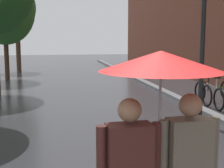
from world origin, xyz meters
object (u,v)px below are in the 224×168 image
Objects in this scene: parked_bicycle_5 at (222,94)px; parked_bicycle_6 at (213,90)px; street_tree_4 at (17,8)px; street_tree_3 at (4,11)px; couple_under_umbrella at (160,129)px; street_lamp_post at (203,23)px.

parked_bicycle_6 is (0.15, 0.85, 0.00)m from parked_bicycle_5.
street_tree_4 is 5.08× the size of parked_bicycle_5.
street_tree_3 is at bearing 137.85° from parked_bicycle_6.
parked_bicycle_6 is (7.78, -7.04, -3.14)m from street_tree_3.
couple_under_umbrella is (-4.38, -6.70, 0.99)m from parked_bicycle_5.
street_lamp_post is at bearing -123.75° from parked_bicycle_6.
parked_bicycle_5 is at bearing -58.99° from street_tree_4.
parked_bicycle_6 is at bearing 80.21° from parked_bicycle_5.
parked_bicycle_5 is 3.20m from street_lamp_post.
couple_under_umbrella is at bearing -120.94° from parked_bicycle_6.
street_tree_3 is 15.11m from couple_under_umbrella.
couple_under_umbrella is (3.25, -14.60, -2.15)m from street_tree_3.
street_tree_3 is 4.65× the size of parked_bicycle_6.
street_tree_4 is (0.14, 4.57, 0.53)m from street_tree_3.
street_lamp_post is at bearing 60.60° from couple_under_umbrella.
street_tree_3 reaches higher than couple_under_umbrella.
parked_bicycle_5 is at bearing 47.70° from street_lamp_post.
couple_under_umbrella is at bearing -77.44° from street_tree_3.
parked_bicycle_6 is at bearing -42.15° from street_tree_3.
parked_bicycle_6 is at bearing 56.25° from street_lamp_post.
street_tree_4 reaches higher than street_lamp_post.
street_lamp_post is (-1.74, -2.60, 2.16)m from parked_bicycle_6.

